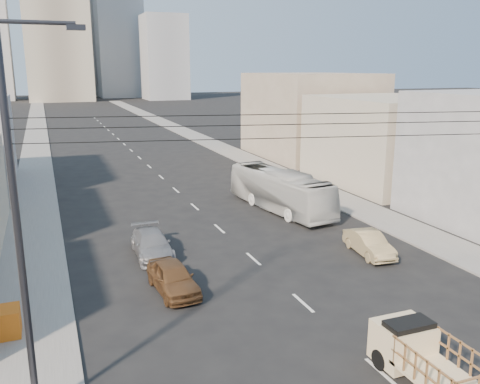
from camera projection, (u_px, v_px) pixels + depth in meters
sidewalk_left at (36, 141)px, 75.60m from camera, size 3.50×180.00×0.12m
sidewalk_right at (189, 134)px, 83.84m from camera, size 3.50×180.00×0.12m
lane_dashes at (135, 154)px, 64.33m from camera, size 0.15×104.00×0.01m
flatbed_pickup at (424, 354)px, 17.35m from camera, size 1.95×4.41×1.90m
city_bus at (280, 190)px, 38.63m from camera, size 4.12×11.37×3.10m
sedan_brown at (173, 278)px, 24.59m from camera, size 2.06×4.45×1.48m
sedan_tan at (369, 244)px, 29.52m from camera, size 1.91×4.26×1.36m
sedan_grey at (152, 244)px, 29.31m from camera, size 2.12×4.95×1.42m
streetlamp_left at (21, 219)px, 14.42m from camera, size 2.36×0.25×12.00m
overhead_wires at (412, 123)px, 15.55m from camera, size 23.01×5.02×0.72m
bldg_right_mid at (388, 140)px, 47.57m from camera, size 11.00×14.00×8.00m
bldg_right_far at (310, 115)px, 62.00m from camera, size 12.00×16.00×10.00m
high_rise_tower at (54, 5)px, 161.76m from camera, size 20.00×20.00×60.00m
midrise_ne at (119, 41)px, 185.44m from camera, size 16.00×16.00×40.00m
midrise_back at (82, 37)px, 194.34m from camera, size 18.00×18.00×44.00m
midrise_east at (165, 58)px, 172.96m from camera, size 14.00×14.00×28.00m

